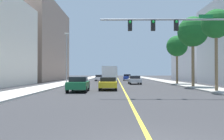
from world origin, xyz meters
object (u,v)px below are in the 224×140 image
object	(u,v)px
traffic_signal_mast	(187,34)
car_green	(79,84)
palm_far	(177,46)
car_yellow	(108,83)
street_lamp	(67,56)
car_blue	(127,77)
palm_mid	(193,32)
car_white	(100,78)
car_silver	(135,80)
palm_near	(216,25)
delivery_truck	(110,74)

from	to	relation	value
traffic_signal_mast	car_green	world-z (taller)	traffic_signal_mast
palm_far	car_yellow	world-z (taller)	palm_far
street_lamp	car_blue	distance (m)	21.57
car_green	street_lamp	bearing A→B (deg)	105.60
palm_mid	car_yellow	bearing A→B (deg)	-158.99
car_green	car_white	distance (m)	28.52
traffic_signal_mast	car_silver	xyz separation A→B (m)	(-2.44, 19.02, -4.14)
palm_far	car_silver	xyz separation A→B (m)	(-6.56, 1.04, -5.24)
traffic_signal_mast	car_silver	size ratio (longest dim) A/B	2.41
car_green	palm_mid	bearing A→B (deg)	24.79
palm_near	car_green	world-z (taller)	palm_near
traffic_signal_mast	car_white	bearing A→B (deg)	105.30
car_green	car_blue	bearing A→B (deg)	76.85
palm_near	car_green	bearing A→B (deg)	178.16
palm_near	car_silver	xyz separation A→B (m)	(-6.43, 15.05, -5.69)
traffic_signal_mast	car_silver	world-z (taller)	traffic_signal_mast
car_yellow	palm_mid	bearing A→B (deg)	20.50
palm_far	car_blue	xyz separation A→B (m)	(-6.87, 17.37, -5.18)
street_lamp	palm_mid	xyz separation A→B (m)	(17.12, -5.72, 2.49)
car_silver	car_yellow	bearing A→B (deg)	-109.27
car_white	car_yellow	bearing A→B (deg)	-82.63
car_yellow	car_silver	distance (m)	12.71
palm_mid	delivery_truck	bearing A→B (deg)	131.35
street_lamp	car_green	bearing A→B (deg)	-72.93
car_green	delivery_truck	bearing A→B (deg)	80.15
palm_near	delivery_truck	bearing A→B (deg)	118.63
car_yellow	delivery_truck	xyz separation A→B (m)	(-0.06, 16.09, 0.87)
palm_near	car_silver	bearing A→B (deg)	113.15
palm_far	car_green	bearing A→B (deg)	-134.30
palm_far	car_yellow	size ratio (longest dim) A/B	1.72
car_green	palm_far	bearing A→B (deg)	44.22
palm_near	car_white	bearing A→B (deg)	114.19
street_lamp	car_white	bearing A→B (deg)	76.42
palm_near	car_blue	xyz separation A→B (m)	(-6.74, 31.38, -5.64)
palm_near	car_yellow	bearing A→B (deg)	164.02
car_white	car_blue	size ratio (longest dim) A/B	1.03
traffic_signal_mast	delivery_truck	xyz separation A→B (m)	(-6.40, 23.02, -3.28)
palm_mid	delivery_truck	distance (m)	16.91
traffic_signal_mast	palm_mid	world-z (taller)	palm_mid
palm_mid	street_lamp	bearing A→B (deg)	161.53
car_silver	palm_mid	bearing A→B (deg)	-51.88
car_silver	palm_far	bearing A→B (deg)	-10.43
street_lamp	car_silver	distance (m)	11.37
palm_mid	car_yellow	distance (m)	12.89
street_lamp	car_green	distance (m)	13.39
street_lamp	palm_near	bearing A→B (deg)	-36.95
street_lamp	palm_near	world-z (taller)	street_lamp
traffic_signal_mast	car_white	world-z (taller)	traffic_signal_mast
car_white	street_lamp	bearing A→B (deg)	-102.08
car_green	car_blue	size ratio (longest dim) A/B	1.05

